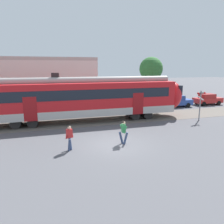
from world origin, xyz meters
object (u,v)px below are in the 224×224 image
object	(u,v)px
parked_car_blue	(177,101)
crossing_signal	(201,101)
parked_car_red	(208,99)
pedestrian_red	(69,136)
pedestrian_green	(123,131)

from	to	relation	value
parked_car_blue	crossing_signal	distance (m)	7.63
parked_car_red	crossing_signal	xyz separation A→B (m)	(-7.27, -7.52, 1.23)
crossing_signal	parked_car_blue	bearing A→B (deg)	73.96
parked_car_red	parked_car_blue	bearing A→B (deg)	-176.92
pedestrian_red	parked_car_blue	bearing A→B (deg)	37.10
parked_car_blue	parked_car_red	size ratio (longest dim) A/B	1.00
pedestrian_green	parked_car_red	xyz separation A→B (m)	(16.81, 11.73, -0.18)
pedestrian_red	crossing_signal	xyz separation A→B (m)	(13.23, 4.34, 1.05)
parked_car_blue	parked_car_red	world-z (taller)	same
pedestrian_green	crossing_signal	world-z (taller)	crossing_signal
pedestrian_red	parked_car_blue	distance (m)	19.20
parked_car_blue	crossing_signal	size ratio (longest dim) A/B	1.34
pedestrian_green	crossing_signal	distance (m)	10.48
pedestrian_red	crossing_signal	world-z (taller)	crossing_signal
parked_car_blue	crossing_signal	xyz separation A→B (m)	(-2.08, -7.24, 1.23)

